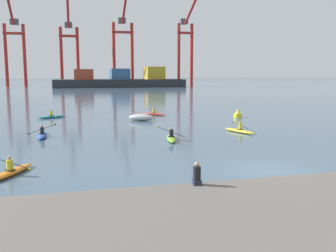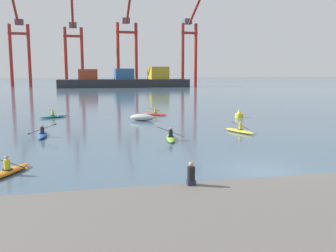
# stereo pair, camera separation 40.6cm
# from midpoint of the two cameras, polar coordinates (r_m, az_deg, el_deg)

# --- Properties ---
(ground_plane) EXTENTS (800.00, 800.00, 0.00)m
(ground_plane) POSITION_cam_midpoint_polar(r_m,az_deg,el_deg) (19.50, 15.04, -6.73)
(ground_plane) COLOR #425B70
(container_barge) EXTENTS (45.53, 11.75, 7.18)m
(container_barge) POSITION_cam_midpoint_polar(r_m,az_deg,el_deg) (134.64, -6.55, 6.92)
(container_barge) COLOR #28282D
(container_barge) RESTS_ON ground
(gantry_crane_west) EXTENTS (7.56, 19.70, 33.49)m
(gantry_crane_west) POSITION_cam_midpoint_polar(r_m,az_deg,el_deg) (149.04, -21.70, 11.81)
(gantry_crane_west) COLOR maroon
(gantry_crane_west) RESTS_ON ground
(gantry_crane_west_mid) EXTENTS (7.25, 15.00, 31.35)m
(gantry_crane_west_mid) POSITION_cam_midpoint_polar(r_m,az_deg,el_deg) (148.95, -14.13, 11.82)
(gantry_crane_west_mid) COLOR maroon
(gantry_crane_west_mid) RESTS_ON ground
(gantry_crane_east_mid) EXTENTS (8.18, 16.59, 33.09)m
(gantry_crane_east_mid) POSITION_cam_midpoint_polar(r_m,az_deg,el_deg) (146.28, -6.17, 12.51)
(gantry_crane_east_mid) COLOR maroon
(gantry_crane_east_mid) RESTS_ON ground
(gantry_crane_east) EXTENTS (6.39, 20.30, 32.73)m
(gantry_crane_east) POSITION_cam_midpoint_polar(r_m,az_deg,el_deg) (146.08, 3.44, 12.60)
(gantry_crane_east) COLOR maroon
(gantry_crane_east) RESTS_ON ground
(capsized_dinghy) EXTENTS (2.82, 2.04, 0.76)m
(capsized_dinghy) POSITION_cam_midpoint_polar(r_m,az_deg,el_deg) (38.80, -3.62, 1.33)
(capsized_dinghy) COLOR beige
(capsized_dinghy) RESTS_ON ground
(channel_buoy) EXTENTS (0.90, 0.90, 1.00)m
(channel_buoy) POSITION_cam_midpoint_polar(r_m,az_deg,el_deg) (42.29, 11.08, 1.76)
(channel_buoy) COLOR yellow
(channel_buoy) RESTS_ON ground
(kayak_teal) EXTENTS (3.23, 2.26, 1.07)m
(kayak_teal) POSITION_cam_midpoint_polar(r_m,az_deg,el_deg) (43.13, -16.79, 1.44)
(kayak_teal) COLOR teal
(kayak_teal) RESTS_ON ground
(kayak_orange) EXTENTS (2.04, 3.33, 0.95)m
(kayak_orange) POSITION_cam_midpoint_polar(r_m,az_deg,el_deg) (19.80, -22.58, -6.34)
(kayak_orange) COLOR orange
(kayak_orange) RESTS_ON ground
(kayak_red) EXTENTS (2.74, 2.92, 0.95)m
(kayak_red) POSITION_cam_midpoint_polar(r_m,az_deg,el_deg) (44.01, -1.76, 1.90)
(kayak_red) COLOR red
(kayak_red) RESTS_ON ground
(kayak_yellow) EXTENTS (2.06, 3.42, 1.09)m
(kayak_yellow) POSITION_cam_midpoint_polar(r_m,az_deg,el_deg) (31.58, 11.24, -0.68)
(kayak_yellow) COLOR yellow
(kayak_yellow) RESTS_ON ground
(kayak_lime) EXTENTS (2.13, 3.45, 1.07)m
(kayak_lime) POSITION_cam_midpoint_polar(r_m,az_deg,el_deg) (27.57, 0.83, -1.79)
(kayak_lime) COLOR #7ABC2D
(kayak_lime) RESTS_ON ground
(kayak_blue) EXTENTS (2.19, 3.41, 1.03)m
(kayak_blue) POSITION_cam_midpoint_polar(r_m,az_deg,el_deg) (30.51, -18.22, -1.24)
(kayak_blue) COLOR #2856B2
(kayak_blue) RESTS_ON ground
(seated_onlooker) EXTENTS (0.32, 0.30, 0.90)m
(seated_onlooker) POSITION_cam_midpoint_polar(r_m,az_deg,el_deg) (14.36, 4.36, -7.42)
(seated_onlooker) COLOR #23283D
(seated_onlooker) RESTS_ON stone_quay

